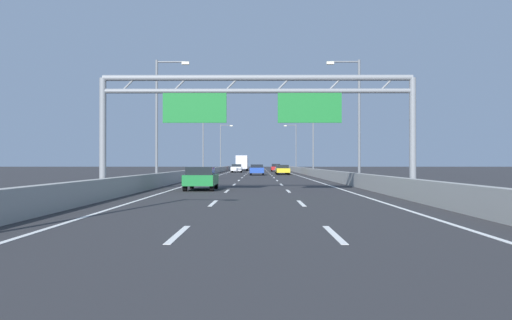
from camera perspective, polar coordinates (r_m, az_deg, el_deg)
name	(u,v)px	position (r m, az deg, el deg)	size (l,w,h in m)	color
ground_plane	(258,171)	(99.24, 0.25, -1.30)	(260.00, 260.00, 0.00)	#2D2D30
lane_dash_left_1	(178,234)	(11.98, -8.72, -8.23)	(0.16, 3.00, 0.01)	white
lane_dash_left_2	(213,203)	(20.87, -4.83, -4.86)	(0.16, 3.00, 0.01)	white
lane_dash_left_3	(227,191)	(29.83, -3.29, -3.50)	(0.16, 3.00, 0.01)	white
lane_dash_left_4	(234,185)	(38.80, -2.46, -2.77)	(0.16, 3.00, 0.01)	white
lane_dash_left_5	(239,180)	(47.79, -1.94, -2.32)	(0.16, 3.00, 0.01)	white
lane_dash_left_6	(242,178)	(56.78, -1.59, -2.00)	(0.16, 3.00, 0.01)	white
lane_dash_left_7	(244,176)	(65.77, -1.33, -1.78)	(0.16, 3.00, 0.01)	white
lane_dash_left_8	(246,174)	(74.77, -1.14, -1.60)	(0.16, 3.00, 0.01)	white
lane_dash_left_9	(247,173)	(83.76, -0.98, -1.47)	(0.16, 3.00, 0.01)	white
lane_dash_left_10	(248,172)	(92.76, -0.86, -1.36)	(0.16, 3.00, 0.01)	white
lane_dash_left_11	(249,171)	(101.75, -0.76, -1.27)	(0.16, 3.00, 0.01)	white
lane_dash_left_12	(250,171)	(110.75, -0.67, -1.19)	(0.16, 3.00, 0.01)	white
lane_dash_left_13	(251,170)	(119.75, -0.60, -1.13)	(0.16, 3.00, 0.01)	white
lane_dash_left_14	(251,169)	(128.75, -0.54, -1.07)	(0.16, 3.00, 0.01)	white
lane_dash_left_15	(252,169)	(137.75, -0.48, -1.03)	(0.16, 3.00, 0.01)	white
lane_dash_left_16	(252,169)	(146.75, -0.44, -0.98)	(0.16, 3.00, 0.01)	white
lane_dash_left_17	(253,168)	(155.74, -0.40, -0.95)	(0.16, 3.00, 0.01)	white
lane_dash_right_1	(334,234)	(11.97, 8.76, -8.24)	(0.16, 3.00, 0.01)	white
lane_dash_right_2	(301,203)	(20.86, 5.10, -4.87)	(0.16, 3.00, 0.01)	white
lane_dash_right_3	(288,191)	(29.82, 3.65, -3.51)	(0.16, 3.00, 0.01)	white
lane_dash_right_4	(281,185)	(38.80, 2.87, -2.77)	(0.16, 3.00, 0.01)	white
lane_dash_right_5	(277,180)	(47.78, 2.38, -2.32)	(0.16, 3.00, 0.01)	white
lane_dash_right_6	(274,178)	(56.78, 2.05, -2.00)	(0.16, 3.00, 0.01)	white
lane_dash_right_7	(272,176)	(65.77, 1.81, -1.78)	(0.16, 3.00, 0.01)	white
lane_dash_right_8	(270,174)	(74.76, 1.62, -1.60)	(0.16, 3.00, 0.01)	white
lane_dash_right_9	(269,173)	(83.76, 1.48, -1.47)	(0.16, 3.00, 0.01)	white
lane_dash_right_10	(268,172)	(92.76, 1.36, -1.36)	(0.16, 3.00, 0.01)	white
lane_dash_right_11	(267,171)	(101.75, 1.27, -1.27)	(0.16, 3.00, 0.01)	white
lane_dash_right_12	(267,171)	(110.75, 1.19, -1.19)	(0.16, 3.00, 0.01)	white
lane_dash_right_13	(266,170)	(119.75, 1.12, -1.13)	(0.16, 3.00, 0.01)	white
lane_dash_right_14	(265,169)	(128.75, 1.06, -1.07)	(0.16, 3.00, 0.01)	white
lane_dash_right_15	(265,169)	(137.75, 1.01, -1.03)	(0.16, 3.00, 0.01)	white
lane_dash_right_16	(265,169)	(146.74, 0.97, -0.98)	(0.16, 3.00, 0.01)	white
lane_dash_right_17	(264,168)	(155.74, 0.93, -0.95)	(0.16, 3.00, 0.01)	white
edge_line_left	(228,173)	(87.40, -3.19, -1.42)	(0.16, 176.00, 0.01)	white
edge_line_right	(289,173)	(87.39, 3.70, -1.42)	(0.16, 176.00, 0.01)	white
barrier_left	(226,168)	(109.45, -3.36, -0.96)	(0.45, 220.00, 0.95)	#9E9E99
barrier_right	(290,168)	(109.45, 3.87, -0.96)	(0.45, 220.00, 0.95)	#9E9E99
sign_gantry	(256,103)	(27.21, 0.03, 6.37)	(16.90, 0.36, 6.36)	gray
streetlamp_left_mid	(160,114)	(39.39, -10.77, 5.12)	(2.58, 0.28, 9.50)	slate
streetlamp_right_mid	(356,114)	(39.37, 11.18, 5.12)	(2.58, 0.28, 9.50)	slate
streetlamp_left_far	(205,136)	(71.38, -5.77, 2.67)	(2.58, 0.28, 9.50)	slate
streetlamp_right_far	(311,136)	(71.37, 6.25, 2.67)	(2.58, 0.28, 9.50)	slate
streetlamp_left_distant	(222,145)	(103.62, -3.88, 1.73)	(2.58, 0.28, 9.50)	slate
streetlamp_right_distant	(295,145)	(103.61, 4.39, 1.73)	(2.58, 0.28, 9.50)	slate
blue_car	(257,170)	(68.98, 0.10, -1.08)	(1.89, 4.54, 1.46)	#2347AD
yellow_car	(283,170)	(71.42, 3.02, -1.09)	(1.83, 4.57, 1.40)	yellow
white_car	(237,168)	(88.83, -2.20, -0.92)	(1.85, 4.45, 1.46)	silver
red_car	(276,168)	(98.27, 2.24, -0.86)	(1.82, 4.35, 1.49)	red
silver_car	(281,169)	(77.37, 2.85, -1.03)	(1.80, 4.49, 1.37)	#A8ADB2
green_car	(201,178)	(31.19, -6.18, -2.04)	(1.80, 4.11, 1.42)	#1E7A38
box_truck	(242,163)	(107.03, -1.59, -0.30)	(2.38, 7.63, 3.20)	#B21E19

